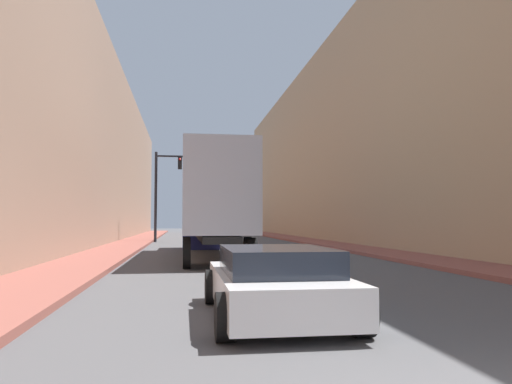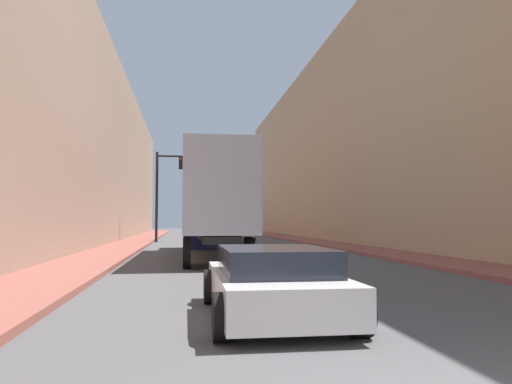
# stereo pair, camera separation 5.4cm
# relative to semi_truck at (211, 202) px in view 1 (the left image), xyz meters

# --- Properties ---
(sidewalk_right) EXTENTS (2.43, 80.00, 0.15)m
(sidewalk_right) POSITION_rel_semi_truck_xyz_m (7.95, 10.71, -2.30)
(sidewalk_right) COLOR brown
(sidewalk_right) RESTS_ON ground
(sidewalk_left) EXTENTS (2.43, 80.00, 0.15)m
(sidewalk_left) POSITION_rel_semi_truck_xyz_m (-4.60, 10.71, -2.30)
(sidewalk_left) COLOR brown
(sidewalk_left) RESTS_ON ground
(building_right) EXTENTS (6.00, 80.00, 15.02)m
(building_right) POSITION_rel_semi_truck_xyz_m (12.16, 10.71, 5.14)
(building_right) COLOR tan
(building_right) RESTS_ON ground
(building_left) EXTENTS (6.00, 80.00, 12.94)m
(building_left) POSITION_rel_semi_truck_xyz_m (-8.82, 10.71, 4.10)
(building_left) COLOR #997A66
(building_left) RESTS_ON ground
(semi_truck) EXTENTS (2.46, 14.27, 4.23)m
(semi_truck) POSITION_rel_semi_truck_xyz_m (0.00, 0.00, 0.00)
(semi_truck) COLOR #B2B7C1
(semi_truck) RESTS_ON ground
(sedan_car) EXTENTS (2.10, 4.29, 1.14)m
(sedan_car) POSITION_rel_semi_truck_xyz_m (0.27, -14.20, -1.81)
(sedan_car) COLOR silver
(sedan_car) RESTS_ON ground
(traffic_signal_gantry) EXTENTS (5.33, 0.35, 6.66)m
(traffic_signal_gantry) POSITION_rel_semi_truck_xyz_m (-2.06, 15.18, 2.17)
(traffic_signal_gantry) COLOR black
(traffic_signal_gantry) RESTS_ON ground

